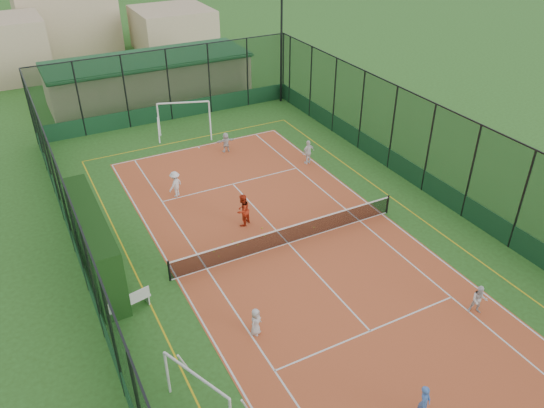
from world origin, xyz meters
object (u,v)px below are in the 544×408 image
Objects in this scene: futsal_goal_far at (184,119)px; coach at (243,210)px; clubhouse at (149,78)px; child_far_right at (308,152)px; floodlight_ne at (281,47)px; child_near_mid at (424,403)px; child_far_back at (226,142)px; child_near_right at (479,300)px; white_bench at (128,301)px; child_near_left at (256,322)px; child_far_left at (175,184)px; futsal_goal_near at (198,395)px.

futsal_goal_far is 2.06× the size of coach.
clubhouse is 10.17× the size of child_far_right.
floodlight_ne reaches higher than coach.
child_near_mid is at bearing -72.25° from futsal_goal_far.
child_near_right is at bearing 104.26° from child_far_back.
white_bench is 14.65m from child_far_back.
child_far_right is 7.54m from coach.
coach reaches higher than child_near_left.
child_far_back is at bearing -50.08° from futsal_goal_far.
child_far_back is at bearing -83.43° from clubhouse.
white_bench is 1.05× the size of coach.
child_near_mid is at bearing 63.26° from child_far_left.
child_far_right reaches higher than white_bench.
child_far_left is 8.29m from child_far_right.
child_near_mid is (-9.45, -26.83, -3.41)m from floodlight_ne.
child_far_left is (-3.21, -7.48, -0.38)m from futsal_goal_far.
child_far_left is at bearing 44.35° from child_far_back.
coach is (2.69, 6.91, 0.26)m from child_near_left.
coach reaches higher than child_near_right.
white_bench is 0.61× the size of futsal_goal_near.
floodlight_ne is at bearing -174.68° from child_far_left.
futsal_goal_far is at bearing -127.13° from coach.
child_far_left is at bearing 51.47° from child_near_left.
child_far_left is (-7.58, 14.14, 0.09)m from child_near_right.
coach is at bearing 157.52° from child_near_right.
coach is (5.86, 9.27, -0.09)m from futsal_goal_near.
futsal_goal_near is at bearing 38.76° from child_far_right.
floodlight_ne is 24.36m from white_bench.
coach is (2.03, -4.19, 0.11)m from child_far_left.
clubhouse is 10.74× the size of child_near_mid.
floodlight_ne is 2.84× the size of futsal_goal_near.
futsal_goal_far is 2.75× the size of child_far_back.
child_near_right is at bearing -39.37° from white_bench.
white_bench is 1.18× the size of child_far_right.
child_far_left reaches higher than white_bench.
child_near_right is (5.20, 2.73, -0.07)m from child_near_mid.
floodlight_ne is at bearing 35.81° from futsal_goal_far.
white_bench is 0.51× the size of futsal_goal_far.
child_near_mid is at bearing -109.41° from floodlight_ne.
floodlight_ne reaches higher than futsal_goal_near.
coach reaches higher than white_bench.
futsal_goal_near is (0.73, -5.79, 0.44)m from white_bench.
child_near_left is at bearing 90.52° from child_near_mid.
white_bench is at bearing 24.49° from child_far_left.
child_far_right is at bearing -177.53° from coach.
child_near_mid is 0.97× the size of child_far_left.
child_far_left is at bearing -139.90° from floodlight_ne.
child_far_left is (0.66, 11.10, 0.15)m from child_near_left.
coach is at bearing 16.50° from white_bench.
white_bench is 1.24× the size of child_near_mid.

